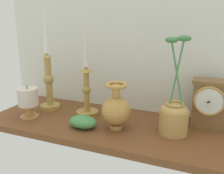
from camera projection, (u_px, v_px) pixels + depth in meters
ground_plane at (117, 127)px, 92.88cm from camera, size 100.00×36.00×2.40cm
back_wall at (134, 32)px, 100.54cm from camera, size 120.00×2.00×65.00cm
mantel_clock at (209, 103)px, 87.42cm from camera, size 12.11×9.68×17.42cm
candlestick_tall_left at (87, 85)px, 97.93cm from camera, size 8.89×8.89×38.74cm
candlestick_tall_center at (48, 78)px, 105.10cm from camera, size 8.42×8.42×41.36cm
brass_vase_bulbous at (116, 109)px, 86.90cm from camera, size 10.24×10.24×16.65cm
brass_vase_jar at (174, 114)px, 83.63cm from camera, size 9.63×9.63×32.77cm
pillar_candle_front at (28, 100)px, 97.81cm from camera, size 7.93×7.93×12.83cm
ivy_sprig at (83, 122)px, 88.92cm from camera, size 10.36×7.25×4.43cm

